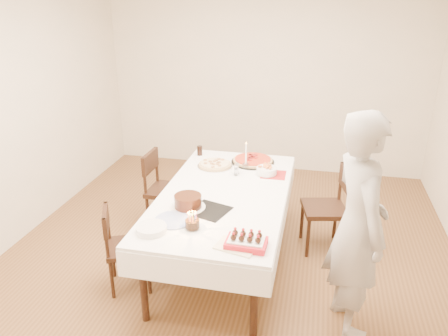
% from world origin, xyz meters
% --- Properties ---
extents(floor, '(5.00, 5.00, 0.00)m').
position_xyz_m(floor, '(0.00, 0.00, 0.00)').
color(floor, brown).
rests_on(floor, ground).
extents(wall_back, '(4.50, 0.04, 2.70)m').
position_xyz_m(wall_back, '(0.00, 2.50, 1.35)').
color(wall_back, beige).
rests_on(wall_back, floor).
extents(wall_front, '(4.50, 0.04, 2.70)m').
position_xyz_m(wall_front, '(0.00, -2.50, 1.35)').
color(wall_front, beige).
rests_on(wall_front, floor).
extents(wall_left, '(0.04, 5.00, 2.70)m').
position_xyz_m(wall_left, '(-2.25, 0.00, 1.35)').
color(wall_left, beige).
rests_on(wall_left, floor).
extents(dining_table, '(1.25, 2.20, 0.75)m').
position_xyz_m(dining_table, '(-0.03, -0.05, 0.38)').
color(dining_table, white).
rests_on(dining_table, floor).
extents(chair_right_savory, '(0.54, 0.54, 0.89)m').
position_xyz_m(chair_right_savory, '(0.90, 0.42, 0.44)').
color(chair_right_savory, black).
rests_on(chair_right_savory, floor).
extents(chair_left_savory, '(0.46, 0.46, 0.88)m').
position_xyz_m(chair_left_savory, '(-0.78, 0.49, 0.44)').
color(chair_left_savory, black).
rests_on(chair_left_savory, floor).
extents(chair_left_dessert, '(0.53, 0.53, 0.79)m').
position_xyz_m(chair_left_dessert, '(-0.76, -0.59, 0.39)').
color(chair_left_dessert, black).
rests_on(chair_left_dessert, floor).
extents(person, '(0.60, 0.74, 1.76)m').
position_xyz_m(person, '(1.12, -0.67, 0.88)').
color(person, '#A9A49F').
rests_on(person, floor).
extents(pizza_white, '(0.47, 0.47, 0.04)m').
position_xyz_m(pizza_white, '(-0.26, 0.55, 0.77)').
color(pizza_white, beige).
rests_on(pizza_white, dining_table).
extents(pizza_pepperoni, '(0.49, 0.49, 0.04)m').
position_xyz_m(pizza_pepperoni, '(0.11, 0.76, 0.77)').
color(pizza_pepperoni, red).
rests_on(pizza_pepperoni, dining_table).
extents(red_placemat, '(0.25, 0.25, 0.01)m').
position_xyz_m(red_placemat, '(0.37, 0.46, 0.75)').
color(red_placemat, '#B21E1E').
rests_on(red_placemat, dining_table).
extents(pasta_bowl, '(0.25, 0.25, 0.07)m').
position_xyz_m(pasta_bowl, '(0.30, 0.46, 0.79)').
color(pasta_bowl, white).
rests_on(pasta_bowl, dining_table).
extents(taper_candle, '(0.07, 0.07, 0.30)m').
position_xyz_m(taper_candle, '(0.07, 0.57, 0.90)').
color(taper_candle, white).
rests_on(taper_candle, dining_table).
extents(shaker_pair, '(0.12, 0.12, 0.11)m').
position_xyz_m(shaker_pair, '(0.00, 0.36, 0.81)').
color(shaker_pair, white).
rests_on(shaker_pair, dining_table).
extents(cola_glass, '(0.07, 0.07, 0.11)m').
position_xyz_m(cola_glass, '(-0.51, 0.84, 0.80)').
color(cola_glass, black).
rests_on(cola_glass, dining_table).
extents(layer_cake, '(0.32, 0.32, 0.12)m').
position_xyz_m(layer_cake, '(-0.26, -0.42, 0.81)').
color(layer_cake, '#34180D').
rests_on(layer_cake, dining_table).
extents(cake_board, '(0.39, 0.39, 0.01)m').
position_xyz_m(cake_board, '(-0.07, -0.43, 0.75)').
color(cake_board, black).
rests_on(cake_board, dining_table).
extents(birthday_cake, '(0.13, 0.13, 0.13)m').
position_xyz_m(birthday_cake, '(-0.13, -0.74, 0.83)').
color(birthday_cake, '#321C0D').
rests_on(birthday_cake, dining_table).
extents(strawberry_box, '(0.30, 0.21, 0.07)m').
position_xyz_m(strawberry_box, '(0.33, -0.90, 0.79)').
color(strawberry_box, red).
rests_on(strawberry_box, dining_table).
extents(box_lid, '(0.33, 0.26, 0.02)m').
position_xyz_m(box_lid, '(0.26, -0.93, 0.75)').
color(box_lid, beige).
rests_on(box_lid, dining_table).
extents(plate_stack, '(0.27, 0.27, 0.05)m').
position_xyz_m(plate_stack, '(-0.42, -0.85, 0.77)').
color(plate_stack, white).
rests_on(plate_stack, dining_table).
extents(china_plate, '(0.41, 0.41, 0.01)m').
position_xyz_m(china_plate, '(-0.31, -0.66, 0.76)').
color(china_plate, white).
rests_on(china_plate, dining_table).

